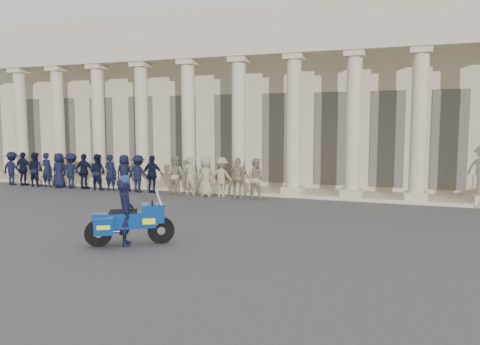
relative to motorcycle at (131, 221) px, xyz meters
The scene contains 5 objects.
ground 2.09m from the motorcycle, 68.99° to the left, with size 90.00×90.00×0.00m, color #404043.
building 17.06m from the motorcycle, 87.55° to the left, with size 40.00×12.50×9.00m.
officer_rank 10.60m from the motorcycle, 126.34° to the left, with size 14.69×0.67×1.78m.
motorcycle is the anchor object (origin of this frame).
rider 0.31m from the motorcycle, 146.64° to the right, with size 0.71×0.78×1.88m.
Camera 1 is at (6.31, -12.39, 3.22)m, focal length 35.00 mm.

